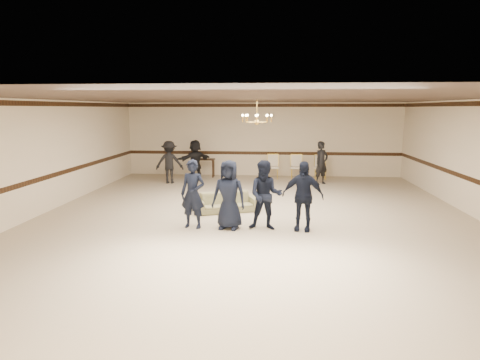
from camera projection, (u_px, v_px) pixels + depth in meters
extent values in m
cube|color=#BBA990|center=(255.00, 215.00, 11.55)|extent=(12.00, 14.00, 0.01)
cube|color=#35261D|center=(255.00, 99.00, 11.00)|extent=(12.00, 14.00, 0.01)
cube|color=beige|center=(263.00, 139.00, 18.15)|extent=(12.00, 0.01, 3.20)
cube|color=beige|center=(223.00, 237.00, 4.41)|extent=(12.00, 0.01, 3.20)
cube|color=beige|center=(45.00, 156.00, 11.78)|extent=(0.01, 14.00, 3.20)
cube|color=#321E0F|center=(263.00, 153.00, 18.24)|extent=(12.00, 0.02, 0.14)
cube|color=#321E0F|center=(263.00, 105.00, 17.88)|extent=(12.00, 0.02, 0.14)
imported|color=black|center=(193.00, 194.00, 10.23)|extent=(0.70, 0.53, 1.71)
imported|color=black|center=(229.00, 195.00, 10.16)|extent=(0.92, 0.69, 1.71)
imported|color=black|center=(266.00, 195.00, 10.08)|extent=(0.87, 0.70, 1.71)
imported|color=black|center=(303.00, 196.00, 10.01)|extent=(1.07, 0.60, 1.71)
imported|color=#837F57|center=(227.00, 202.00, 11.96)|extent=(2.01, 1.36, 0.55)
imported|color=black|center=(169.00, 162.00, 16.40)|extent=(1.15, 0.73, 1.68)
imported|color=black|center=(195.00, 160.00, 17.01)|extent=(1.49, 1.42, 1.68)
imported|color=black|center=(321.00, 163.00, 16.19)|extent=(0.73, 0.69, 1.68)
cube|color=black|center=(204.00, 168.00, 17.96)|extent=(0.99, 0.48, 0.80)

